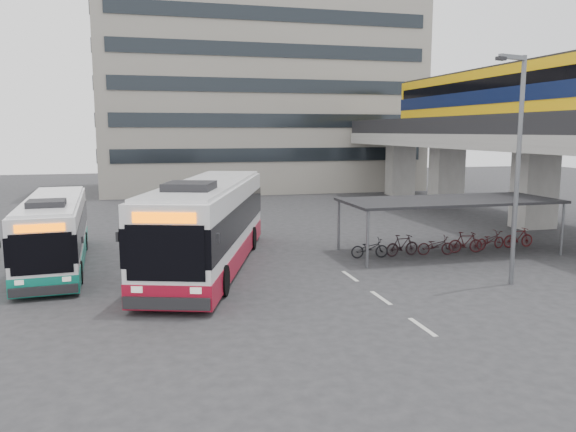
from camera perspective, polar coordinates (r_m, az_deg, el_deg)
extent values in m
plane|color=#28282B|center=(21.69, 0.09, -6.56)|extent=(120.00, 120.00, 0.00)
cube|color=gray|center=(36.12, 23.74, 2.52)|extent=(2.20, 1.60, 4.60)
cube|color=gray|center=(44.38, 15.80, 3.93)|extent=(2.20, 1.60, 4.60)
cube|color=gray|center=(51.44, 11.33, 4.68)|extent=(2.20, 1.60, 4.60)
cube|color=gray|center=(39.19, 20.38, 7.16)|extent=(8.00, 32.00, 0.90)
cube|color=black|center=(37.19, 15.64, 8.87)|extent=(0.35, 32.00, 1.10)
cube|color=black|center=(41.42, 24.77, 8.35)|extent=(0.35, 32.00, 1.10)
cube|color=#E5AC0D|center=(40.18, 19.63, 10.87)|extent=(2.90, 20.00, 3.90)
cube|color=#0A1438|center=(40.19, 19.64, 11.15)|extent=(2.98, 20.02, 0.90)
cube|color=black|center=(40.24, 19.70, 12.29)|extent=(2.96, 19.20, 0.70)
cube|color=black|center=(40.32, 19.77, 13.63)|extent=(2.70, 19.60, 0.25)
cylinder|color=#595B60|center=(26.99, 5.17, -0.97)|extent=(0.12, 0.12, 2.40)
cylinder|color=#595B60|center=(31.49, 21.88, -0.19)|extent=(0.12, 0.12, 2.40)
cylinder|color=#595B60|center=(23.68, 8.07, -2.38)|extent=(0.12, 0.12, 2.40)
cylinder|color=#595B60|center=(28.71, 26.10, -1.25)|extent=(0.12, 0.12, 2.40)
cube|color=black|center=(27.20, 16.07, 1.52)|extent=(10.00, 4.00, 0.12)
imported|color=black|center=(25.76, 8.16, -3.19)|extent=(1.71, 0.60, 0.90)
imported|color=black|center=(26.39, 11.38, -2.87)|extent=(1.66, 0.47, 1.00)
imported|color=black|center=(27.13, 14.43, -2.77)|extent=(1.72, 0.60, 0.90)
imported|color=black|center=(27.91, 17.32, -2.47)|extent=(1.66, 0.47, 1.00)
imported|color=#350C0F|center=(28.79, 20.03, -2.38)|extent=(1.71, 0.60, 0.90)
imported|color=#3F0C0F|center=(29.70, 22.59, -2.10)|extent=(1.66, 0.47, 1.00)
cube|color=gray|center=(57.79, -3.14, 15.38)|extent=(30.00, 15.00, 25.00)
cube|color=beige|center=(17.19, 13.50, -10.91)|extent=(0.15, 1.60, 0.01)
cube|color=beige|center=(19.75, 9.42, -8.20)|extent=(0.15, 1.60, 0.01)
cube|color=beige|center=(22.42, 6.32, -6.09)|extent=(0.15, 1.60, 0.01)
cube|color=white|center=(23.69, -8.00, -0.43)|extent=(6.70, 13.30, 3.00)
cube|color=maroon|center=(23.95, -7.93, -3.72)|extent=(6.75, 13.35, 0.82)
cube|color=black|center=(23.67, -8.01, -0.10)|extent=(6.76, 13.34, 1.25)
cube|color=#F86100|center=(17.25, -12.47, -0.17)|extent=(1.87, 0.68, 0.33)
cube|color=black|center=(20.31, -9.97, 2.97)|extent=(2.13, 2.18, 0.31)
cylinder|color=black|center=(20.35, -13.96, -6.26)|extent=(0.65, 1.14, 1.09)
cylinder|color=black|center=(27.28, -3.69, -2.25)|extent=(0.65, 1.14, 1.09)
cube|color=white|center=(25.67, -22.64, -1.20)|extent=(2.91, 10.64, 2.41)
cube|color=#0C745E|center=(25.87, -22.50, -3.64)|extent=(2.96, 10.68, 0.66)
cube|color=black|center=(25.65, -22.65, -0.96)|extent=(2.98, 10.66, 1.01)
cube|color=#F86100|center=(20.36, -23.91, -1.12)|extent=(1.57, 0.18, 0.26)
cube|color=black|center=(22.88, -23.34, 1.17)|extent=(1.43, 1.49, 0.25)
cylinder|color=black|center=(22.73, -25.73, -5.59)|extent=(0.32, 0.89, 0.88)
cylinder|color=black|center=(28.70, -20.00, -2.43)|extent=(0.32, 0.89, 0.88)
imported|color=black|center=(20.78, -7.57, -4.78)|extent=(0.51, 0.70, 1.78)
cylinder|color=#595B60|center=(22.10, 22.28, 4.05)|extent=(0.17, 0.17, 8.33)
cube|color=#595B60|center=(21.71, 21.84, 14.76)|extent=(1.25, 0.47, 0.16)
cube|color=black|center=(21.27, 20.82, 14.73)|extent=(0.40, 0.27, 0.13)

